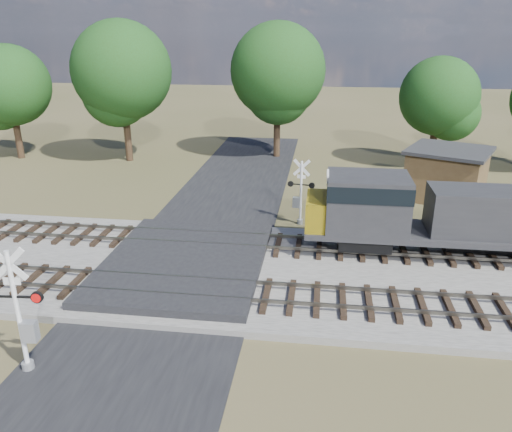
# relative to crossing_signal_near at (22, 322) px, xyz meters

# --- Properties ---
(ground) EXTENTS (160.00, 160.00, 0.00)m
(ground) POSITION_rel_crossing_signal_near_xyz_m (2.98, 7.12, -1.80)
(ground) COLOR #424323
(ground) RESTS_ON ground
(ballast_bed) EXTENTS (140.00, 10.00, 0.30)m
(ballast_bed) POSITION_rel_crossing_signal_near_xyz_m (12.98, 7.62, -1.65)
(ballast_bed) COLOR gray
(ballast_bed) RESTS_ON ground
(road) EXTENTS (7.00, 60.00, 0.08)m
(road) POSITION_rel_crossing_signal_near_xyz_m (2.98, 7.12, -1.76)
(road) COLOR black
(road) RESTS_ON ground
(crossing_panel) EXTENTS (7.00, 9.00, 0.62)m
(crossing_panel) POSITION_rel_crossing_signal_near_xyz_m (2.98, 7.62, -1.49)
(crossing_panel) COLOR #262628
(crossing_panel) RESTS_ON ground
(track_near) EXTENTS (140.00, 2.60, 0.33)m
(track_near) POSITION_rel_crossing_signal_near_xyz_m (6.11, 5.12, -1.39)
(track_near) COLOR black
(track_near) RESTS_ON ballast_bed
(track_far) EXTENTS (140.00, 2.60, 0.33)m
(track_far) POSITION_rel_crossing_signal_near_xyz_m (6.11, 10.12, -1.39)
(track_far) COLOR black
(track_far) RESTS_ON ballast_bed
(crossing_signal_near) EXTENTS (1.75, 0.39, 4.34)m
(crossing_signal_near) POSITION_rel_crossing_signal_near_xyz_m (0.00, 0.00, 0.00)
(crossing_signal_near) COLOR silver
(crossing_signal_near) RESTS_ON ground
(crossing_signal_far) EXTENTS (1.50, 0.35, 3.74)m
(crossing_signal_far) POSITION_rel_crossing_signal_near_xyz_m (7.78, 14.07, -0.25)
(crossing_signal_far) COLOR silver
(crossing_signal_far) RESTS_ON ground
(equipment_shed) EXTENTS (6.30, 6.30, 3.24)m
(equipment_shed) POSITION_rel_crossing_signal_near_xyz_m (16.88, 20.03, -0.16)
(equipment_shed) COLOR #4C3820
(equipment_shed) RESTS_ON ground
(treeline) EXTENTS (77.57, 10.60, 11.50)m
(treeline) POSITION_rel_crossing_signal_near_xyz_m (11.91, 27.98, 4.81)
(treeline) COLOR black
(treeline) RESTS_ON ground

